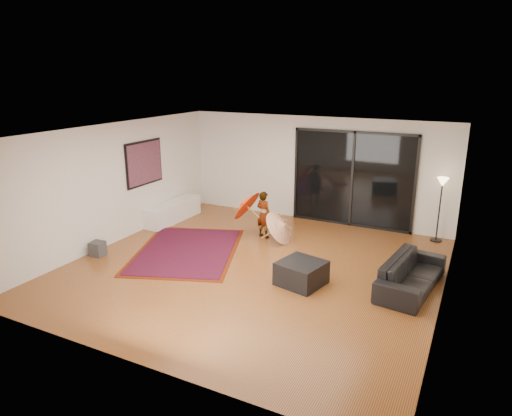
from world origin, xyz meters
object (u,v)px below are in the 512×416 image
Objects in this scene: child at (264,214)px; media_console at (173,211)px; sofa at (412,274)px; ottoman at (301,273)px.

media_console is at bearing 15.05° from child.
sofa is 1.97m from ottoman.
child reaches higher than ottoman.
ottoman is at bearing 118.84° from sofa.
sofa is 2.58× the size of ottoman.
child is (2.66, -0.05, 0.30)m from media_console.
ottoman is (-1.84, -0.72, -0.07)m from sofa.
child is at bearing 78.45° from sofa.
sofa is at bearing 177.02° from child.
ottoman is at bearing -22.62° from media_console.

